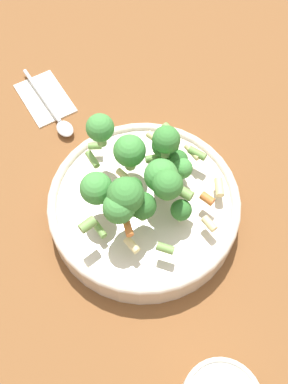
{
  "coord_description": "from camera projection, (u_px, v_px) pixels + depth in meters",
  "views": [
    {
      "loc": [
        -0.21,
        -0.23,
        0.61
      ],
      "look_at": [
        0.0,
        0.0,
        0.07
      ],
      "focal_mm": 42.0,
      "sensor_mm": 36.0,
      "label": 1
    }
  ],
  "objects": [
    {
      "name": "spoon",
      "position": [
        55.0,
        114.0,
        0.77
      ],
      "size": [
        0.05,
        0.18,
        0.01
      ],
      "rotation": [
        0.0,
        0.0,
        10.83
      ],
      "color": "silver",
      "rests_on": "napkin"
    },
    {
      "name": "pasta_salad",
      "position": [
        141.0,
        175.0,
        0.59
      ],
      "size": [
        0.21,
        0.22,
        0.1
      ],
      "color": "#8CB766",
      "rests_on": "bowl"
    },
    {
      "name": "ground_plane",
      "position": [
        144.0,
        214.0,
        0.68
      ],
      "size": [
        3.0,
        3.0,
        0.0
      ],
      "primitive_type": "plane",
      "color": "brown"
    },
    {
      "name": "napkin",
      "position": [
        45.0,
        98.0,
        0.8
      ],
      "size": [
        0.09,
        0.12,
        0.01
      ],
      "color": "white",
      "rests_on": "ground_plane"
    },
    {
      "name": "bowl",
      "position": [
        144.0,
        206.0,
        0.66
      ],
      "size": [
        0.28,
        0.28,
        0.05
      ],
      "color": "beige",
      "rests_on": "ground_plane"
    }
  ]
}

